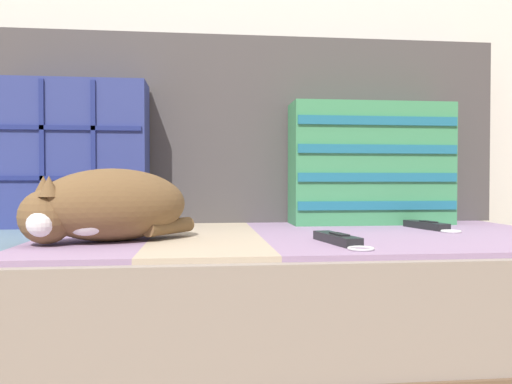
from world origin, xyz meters
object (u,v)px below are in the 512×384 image
couch (206,311)px  throw_pillow_striped (370,164)px  throw_pillow_quilted (74,154)px  sleeping_cat (105,207)px  game_remote_far (338,239)px  game_remote_near (428,226)px

couch → throw_pillow_striped: throw_pillow_striped is taller
couch → throw_pillow_quilted: size_ratio=4.61×
sleeping_cat → game_remote_far: sleeping_cat is taller
couch → throw_pillow_quilted: throw_pillow_quilted is taller
game_remote_near → sleeping_cat: bearing=-166.6°
throw_pillow_quilted → throw_pillow_striped: throw_pillow_quilted is taller
couch → sleeping_cat: bearing=-144.5°
throw_pillow_quilted → game_remote_far: throw_pillow_quilted is taller
game_remote_far → throw_pillow_striped: bearing=63.5°
throw_pillow_striped → game_remote_near: bearing=-59.7°
sleeping_cat → throw_pillow_quilted: bearing=112.5°
couch → throw_pillow_striped: size_ratio=3.92×
couch → throw_pillow_quilted: (-0.35, 0.20, 0.39)m
game_remote_near → game_remote_far: same height
throw_pillow_striped → sleeping_cat: throw_pillow_striped is taller
couch → throw_pillow_striped: bearing=23.1°
sleeping_cat → couch: bearing=35.5°
couch → game_remote_near: bearing=3.8°
game_remote_near → couch: bearing=-176.2°
couch → game_remote_near: (0.57, 0.04, 0.20)m
throw_pillow_quilted → sleeping_cat: size_ratio=1.11×
sleeping_cat → game_remote_near: (0.78, 0.19, -0.06)m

